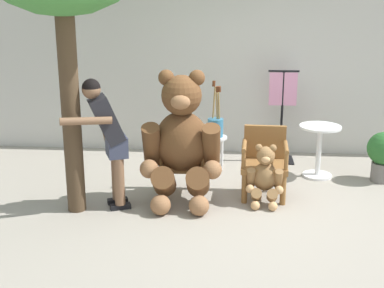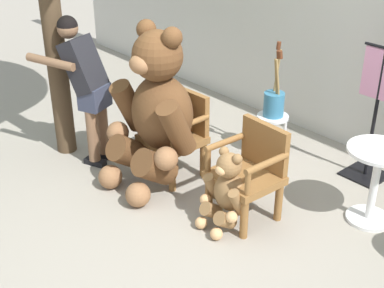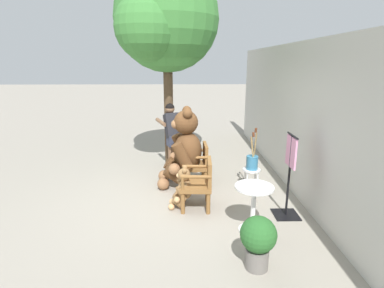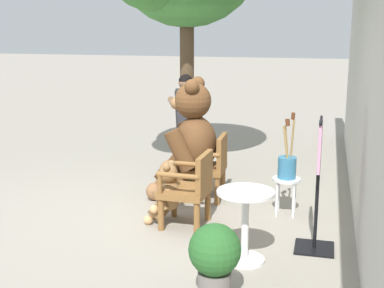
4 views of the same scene
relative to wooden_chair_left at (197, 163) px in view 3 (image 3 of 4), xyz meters
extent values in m
plane|color=gray|center=(0.50, -0.49, -0.46)|extent=(60.00, 60.00, 0.00)
cube|color=beige|center=(0.50, 1.91, 0.94)|extent=(10.00, 0.16, 2.80)
cube|color=brown|center=(0.00, -0.06, -0.06)|extent=(0.58, 0.54, 0.07)
cylinder|color=brown|center=(-0.22, -0.28, -0.28)|extent=(0.07, 0.07, 0.37)
cylinder|color=brown|center=(0.24, -0.26, -0.28)|extent=(0.07, 0.07, 0.37)
cylinder|color=brown|center=(-0.24, 0.14, -0.28)|extent=(0.07, 0.07, 0.37)
cylinder|color=brown|center=(0.22, 0.16, -0.28)|extent=(0.07, 0.07, 0.37)
cube|color=brown|center=(-0.01, 0.17, 0.19)|extent=(0.52, 0.08, 0.42)
cylinder|color=brown|center=(-0.25, -0.07, 0.20)|extent=(0.07, 0.48, 0.06)
cylinder|color=brown|center=(-0.24, -0.28, 0.09)|extent=(0.05, 0.05, 0.22)
cylinder|color=brown|center=(0.25, -0.05, 0.20)|extent=(0.07, 0.48, 0.06)
cylinder|color=brown|center=(0.26, -0.26, 0.09)|extent=(0.05, 0.05, 0.22)
cube|color=brown|center=(1.00, -0.06, -0.06)|extent=(0.58, 0.54, 0.07)
cylinder|color=brown|center=(0.76, -0.26, -0.28)|extent=(0.07, 0.07, 0.37)
cylinder|color=brown|center=(1.22, -0.28, -0.28)|extent=(0.07, 0.07, 0.37)
cylinder|color=brown|center=(0.78, 0.16, -0.28)|extent=(0.07, 0.07, 0.37)
cylinder|color=brown|center=(1.24, 0.14, -0.28)|extent=(0.07, 0.07, 0.37)
cube|color=brown|center=(1.01, 0.17, 0.19)|extent=(0.52, 0.08, 0.42)
cylinder|color=brown|center=(0.75, -0.05, 0.20)|extent=(0.08, 0.48, 0.06)
cylinder|color=brown|center=(0.74, -0.26, 0.09)|extent=(0.05, 0.05, 0.22)
cylinder|color=brown|center=(1.25, -0.07, 0.20)|extent=(0.08, 0.48, 0.06)
cylinder|color=brown|center=(1.24, -0.28, 0.09)|extent=(0.05, 0.05, 0.22)
ellipsoid|color=brown|center=(0.00, -0.18, 0.26)|extent=(0.67, 0.57, 0.75)
sphere|color=brown|center=(0.00, -0.22, 0.84)|extent=(0.48, 0.48, 0.48)
ellipsoid|color=#8C603D|center=(0.01, -0.42, 0.81)|extent=(0.23, 0.18, 0.18)
sphere|color=black|center=(0.01, -0.42, 0.82)|extent=(0.07, 0.07, 0.07)
sphere|color=brown|center=(-0.18, -0.20, 1.04)|extent=(0.19, 0.19, 0.19)
sphere|color=brown|center=(0.18, -0.19, 1.04)|extent=(0.19, 0.19, 0.19)
cylinder|color=brown|center=(-0.34, -0.32, 0.26)|extent=(0.23, 0.42, 0.57)
sphere|color=#8C603D|center=(-0.36, -0.47, 0.01)|extent=(0.22, 0.22, 0.22)
cylinder|color=brown|center=(0.36, -0.29, 0.26)|extent=(0.23, 0.42, 0.57)
sphere|color=#8C603D|center=(0.38, -0.44, 0.01)|extent=(0.22, 0.22, 0.22)
cylinder|color=brown|center=(-0.19, -0.46, -0.14)|extent=(0.29, 0.47, 0.44)
sphere|color=#8C603D|center=(-0.20, -0.69, -0.34)|extent=(0.24, 0.24, 0.24)
cylinder|color=brown|center=(0.21, -0.45, -0.14)|extent=(0.29, 0.47, 0.44)
sphere|color=#8C603D|center=(0.24, -0.67, -0.34)|extent=(0.24, 0.24, 0.24)
ellipsoid|color=olive|center=(1.00, -0.24, -0.13)|extent=(0.31, 0.27, 0.35)
sphere|color=olive|center=(1.00, -0.26, 0.14)|extent=(0.22, 0.22, 0.22)
ellipsoid|color=tan|center=(1.00, -0.35, 0.13)|extent=(0.11, 0.09, 0.08)
sphere|color=black|center=(1.00, -0.35, 0.13)|extent=(0.03, 0.03, 0.03)
sphere|color=olive|center=(0.92, -0.24, 0.24)|extent=(0.09, 0.09, 0.09)
sphere|color=olive|center=(1.08, -0.25, 0.24)|extent=(0.09, 0.09, 0.09)
cylinder|color=olive|center=(0.84, -0.29, -0.13)|extent=(0.11, 0.20, 0.26)
sphere|color=tan|center=(0.83, -0.36, -0.24)|extent=(0.10, 0.10, 0.10)
cylinder|color=olive|center=(1.16, -0.31, -0.13)|extent=(0.11, 0.20, 0.26)
sphere|color=tan|center=(1.17, -0.38, -0.24)|extent=(0.10, 0.10, 0.10)
cylinder|color=olive|center=(0.90, -0.37, -0.31)|extent=(0.14, 0.22, 0.20)
sphere|color=tan|center=(0.89, -0.47, -0.41)|extent=(0.11, 0.11, 0.11)
cylinder|color=olive|center=(1.09, -0.37, -0.31)|extent=(0.14, 0.22, 0.20)
sphere|color=tan|center=(1.09, -0.48, -0.41)|extent=(0.11, 0.11, 0.11)
cube|color=black|center=(-0.76, -0.40, -0.43)|extent=(0.26, 0.17, 0.06)
cylinder|color=brown|center=(-0.76, -0.40, 0.01)|extent=(0.12, 0.12, 0.82)
cube|color=black|center=(-0.69, -0.56, -0.43)|extent=(0.26, 0.17, 0.06)
cylinder|color=brown|center=(-0.69, -0.56, 0.01)|extent=(0.12, 0.12, 0.82)
cube|color=#33384C|center=(-0.73, -0.48, 0.29)|extent=(0.32, 0.36, 0.24)
cube|color=black|center=(-0.82, -0.52, 0.61)|extent=(0.48, 0.44, 0.58)
sphere|color=brown|center=(-0.96, -0.58, 0.96)|extent=(0.21, 0.21, 0.21)
sphere|color=black|center=(-0.96, -0.58, 0.98)|extent=(0.21, 0.21, 0.21)
cylinder|color=brown|center=(-0.98, -0.79, 0.66)|extent=(0.55, 0.29, 0.11)
cylinder|color=brown|center=(-0.90, -0.34, 0.49)|extent=(0.20, 0.15, 0.51)
cylinder|color=silver|center=(0.36, 1.03, -0.02)|extent=(0.34, 0.34, 0.03)
cylinder|color=silver|center=(0.46, 1.13, -0.25)|extent=(0.04, 0.04, 0.43)
cylinder|color=silver|center=(0.26, 1.13, -0.25)|extent=(0.04, 0.04, 0.43)
cylinder|color=silver|center=(0.46, 0.93, -0.25)|extent=(0.04, 0.04, 0.43)
cylinder|color=silver|center=(0.26, 0.93, -0.25)|extent=(0.04, 0.04, 0.43)
cylinder|color=teal|center=(0.36, 1.03, 0.13)|extent=(0.22, 0.22, 0.26)
cylinder|color=#997A47|center=(0.41, 1.02, 0.36)|extent=(0.05, 0.10, 0.57)
cylinder|color=#592D19|center=(0.41, 1.02, 0.69)|extent=(0.05, 0.05, 0.09)
cylinder|color=#997A47|center=(0.38, 1.03, 0.36)|extent=(0.05, 0.08, 0.57)
cylinder|color=#592D19|center=(0.38, 1.03, 0.68)|extent=(0.05, 0.05, 0.09)
cylinder|color=#997A47|center=(0.33, 1.08, 0.39)|extent=(0.06, 0.05, 0.64)
cylinder|color=#592D19|center=(0.33, 1.08, 0.75)|extent=(0.05, 0.05, 0.08)
cylinder|color=white|center=(1.78, 0.75, 0.24)|extent=(0.56, 0.56, 0.03)
cylinder|color=white|center=(1.78, 0.75, -0.12)|extent=(0.07, 0.07, 0.69)
cylinder|color=white|center=(1.78, 0.75, -0.45)|extent=(0.40, 0.40, 0.03)
cylinder|color=#473523|center=(-1.20, -0.62, 0.90)|extent=(0.21, 0.21, 2.72)
sphere|color=#3D7F38|center=(-1.20, -0.62, 2.88)|extent=(2.26, 2.26, 2.26)
sphere|color=#3D7F38|center=(-0.63, -0.96, 2.65)|extent=(1.36, 1.36, 1.36)
cylinder|color=slate|center=(2.61, 0.63, -0.33)|extent=(0.28, 0.28, 0.26)
sphere|color=#286028|center=(2.61, 0.63, 0.00)|extent=(0.44, 0.44, 0.44)
cube|color=black|center=(1.32, 1.41, -0.45)|extent=(0.40, 0.40, 0.02)
cylinder|color=black|center=(1.32, 1.41, 0.21)|extent=(0.04, 0.04, 1.35)
cylinder|color=black|center=(1.32, 1.41, 0.89)|extent=(0.44, 0.03, 0.03)
cube|color=pink|center=(1.32, 1.41, 0.63)|extent=(0.40, 0.03, 0.48)
camera|label=1|loc=(0.59, -6.30, 2.07)|focal=50.00mm
camera|label=2|loc=(3.73, -3.05, 2.36)|focal=50.00mm
camera|label=3|loc=(5.73, -0.23, 1.97)|focal=28.00mm
camera|label=4|loc=(6.62, 1.46, 1.82)|focal=50.00mm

